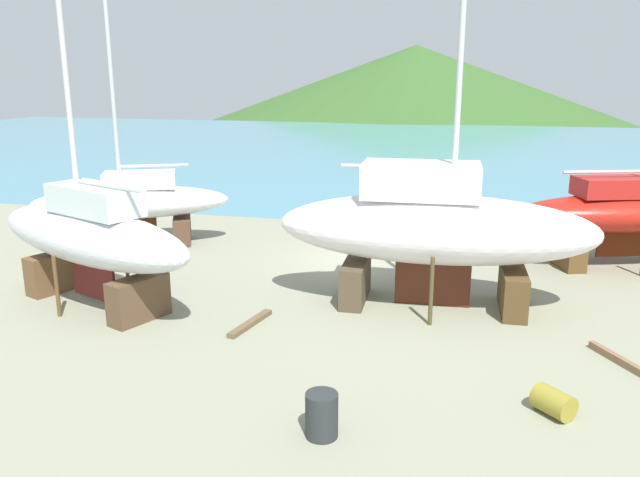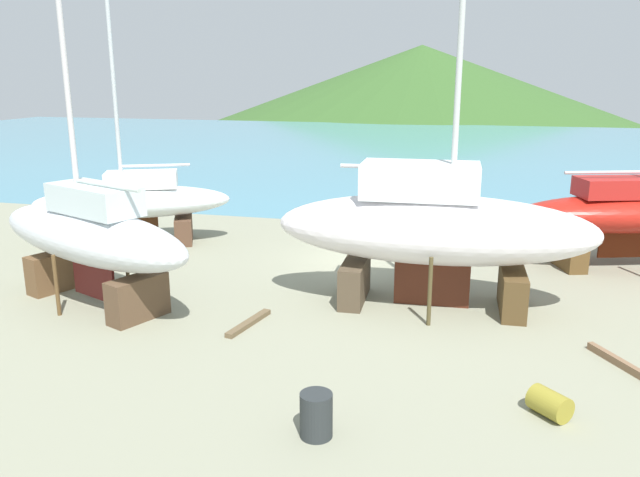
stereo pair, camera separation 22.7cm
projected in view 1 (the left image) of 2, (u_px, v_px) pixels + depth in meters
ground_plane at (314, 312)px, 19.05m from camera, size 47.15×47.15×0.00m
sea_water at (427, 150)px, 59.71m from camera, size 135.30×62.98×0.01m
headland_hill at (414, 111)px, 121.24m from camera, size 136.73×136.73×24.46m
sailboat_large_starboard at (627, 212)px, 23.20m from camera, size 8.99×4.97×15.12m
sailboat_mid_port at (132, 202)px, 26.12m from camera, size 8.20×5.38×11.87m
sailboat_far_slipway at (434, 227)px, 18.99m from camera, size 9.70×3.34×17.66m
sailboat_small_center at (90, 235)px, 19.10m from camera, size 8.80×5.38×15.44m
worker at (581, 211)px, 29.01m from camera, size 0.49×0.46×1.64m
barrel_rust_mid at (553, 402)px, 13.24m from camera, size 0.98×0.98×0.57m
barrel_rust_far at (322, 415)px, 12.41m from camera, size 0.86×0.86×0.92m
barrel_tar_black at (378, 240)px, 26.25m from camera, size 0.65×0.97×0.53m
timber_short_skew at (362, 245)px, 26.15m from camera, size 1.45×2.47×0.15m
timber_short_cross at (637, 370)px, 15.09m from camera, size 1.78×2.80×0.19m
timber_plank_near at (250, 323)px, 18.00m from camera, size 0.65×2.09×0.14m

